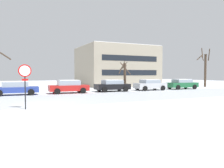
{
  "coord_description": "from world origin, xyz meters",
  "views": [
    {
      "loc": [
        -2.15,
        -15.57,
        2.14
      ],
      "look_at": [
        7.61,
        5.21,
        1.1
      ],
      "focal_mm": 35.31,
      "sensor_mm": 36.0,
      "label": 1
    }
  ],
  "objects_px": {
    "stop_sign": "(25,78)",
    "parked_car_red": "(69,86)",
    "parked_car_black": "(112,85)",
    "parked_car_blue": "(16,88)",
    "parked_car_silver": "(150,85)",
    "parked_car_green": "(182,84)"
  },
  "relations": [
    {
      "from": "stop_sign",
      "to": "parked_car_red",
      "type": "distance_m",
      "value": 11.3
    },
    {
      "from": "stop_sign",
      "to": "parked_car_black",
      "type": "bearing_deg",
      "value": 43.65
    },
    {
      "from": "stop_sign",
      "to": "parked_car_red",
      "type": "xyz_separation_m",
      "value": [
        5.15,
        9.98,
        -1.16
      ]
    },
    {
      "from": "parked_car_blue",
      "to": "parked_car_silver",
      "type": "bearing_deg",
      "value": -0.41
    },
    {
      "from": "parked_car_red",
      "to": "parked_car_black",
      "type": "height_order",
      "value": "parked_car_red"
    },
    {
      "from": "parked_car_blue",
      "to": "parked_car_red",
      "type": "xyz_separation_m",
      "value": [
        5.45,
        -0.05,
        0.04
      ]
    },
    {
      "from": "parked_car_black",
      "to": "parked_car_green",
      "type": "xyz_separation_m",
      "value": [
        10.89,
        -0.25,
        -0.01
      ]
    },
    {
      "from": "stop_sign",
      "to": "parked_car_black",
      "type": "xyz_separation_m",
      "value": [
        10.6,
        10.11,
        -1.17
      ]
    },
    {
      "from": "stop_sign",
      "to": "parked_car_green",
      "type": "relative_size",
      "value": 0.6
    },
    {
      "from": "stop_sign",
      "to": "parked_car_blue",
      "type": "relative_size",
      "value": 0.61
    },
    {
      "from": "stop_sign",
      "to": "parked_car_green",
      "type": "bearing_deg",
      "value": 24.65
    },
    {
      "from": "parked_car_black",
      "to": "stop_sign",
      "type": "bearing_deg",
      "value": -136.35
    },
    {
      "from": "parked_car_blue",
      "to": "stop_sign",
      "type": "bearing_deg",
      "value": -88.34
    },
    {
      "from": "parked_car_red",
      "to": "parked_car_green",
      "type": "bearing_deg",
      "value": -0.43
    },
    {
      "from": "parked_car_black",
      "to": "parked_car_green",
      "type": "bearing_deg",
      "value": -1.33
    },
    {
      "from": "parked_car_blue",
      "to": "parked_car_green",
      "type": "height_order",
      "value": "parked_car_green"
    },
    {
      "from": "parked_car_red",
      "to": "parked_car_green",
      "type": "height_order",
      "value": "parked_car_red"
    },
    {
      "from": "stop_sign",
      "to": "parked_car_red",
      "type": "bearing_deg",
      "value": 62.7
    },
    {
      "from": "parked_car_silver",
      "to": "parked_car_red",
      "type": "bearing_deg",
      "value": 179.68
    },
    {
      "from": "stop_sign",
      "to": "parked_car_black",
      "type": "relative_size",
      "value": 0.64
    },
    {
      "from": "stop_sign",
      "to": "parked_car_green",
      "type": "xyz_separation_m",
      "value": [
        21.49,
        9.86,
        -1.18
      ]
    },
    {
      "from": "parked_car_black",
      "to": "parked_car_green",
      "type": "distance_m",
      "value": 10.89
    }
  ]
}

